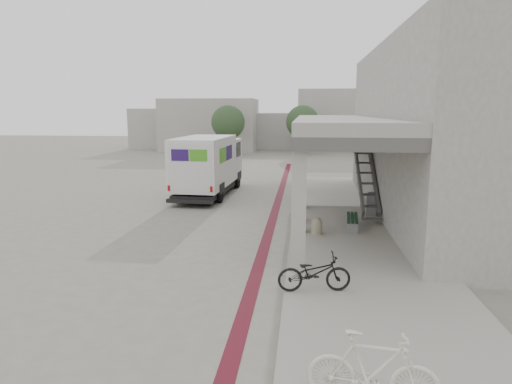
# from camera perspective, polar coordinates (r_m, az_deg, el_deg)

# --- Properties ---
(ground) EXTENTS (120.00, 120.00, 0.00)m
(ground) POSITION_cam_1_polar(r_m,az_deg,el_deg) (15.87, -2.22, -5.63)
(ground) COLOR slate
(ground) RESTS_ON ground
(bike_lane_stripe) EXTENTS (0.35, 40.00, 0.01)m
(bike_lane_stripe) POSITION_cam_1_polar(r_m,az_deg,el_deg) (17.68, 1.93, -3.95)
(bike_lane_stripe) COLOR #4F0F1B
(bike_lane_stripe) RESTS_ON ground
(sidewalk) EXTENTS (4.40, 28.00, 0.12)m
(sidewalk) POSITION_cam_1_polar(r_m,az_deg,el_deg) (15.80, 12.37, -5.71)
(sidewalk) COLOR #9D988D
(sidewalk) RESTS_ON ground
(transit_building) EXTENTS (7.60, 17.00, 7.00)m
(transit_building) POSITION_cam_1_polar(r_m,az_deg,el_deg) (20.16, 19.42, 7.00)
(transit_building) COLOR gray
(transit_building) RESTS_ON ground
(distant_backdrop) EXTENTS (28.00, 10.00, 6.50)m
(distant_backdrop) POSITION_cam_1_polar(r_m,az_deg,el_deg) (51.26, 0.38, 8.38)
(distant_backdrop) COLOR #97958F
(distant_backdrop) RESTS_ON ground
(tree_left) EXTENTS (3.20, 3.20, 4.80)m
(tree_left) POSITION_cam_1_polar(r_m,az_deg,el_deg) (43.72, -3.50, 8.68)
(tree_left) COLOR #38281C
(tree_left) RESTS_ON ground
(tree_mid) EXTENTS (3.20, 3.20, 4.80)m
(tree_mid) POSITION_cam_1_polar(r_m,az_deg,el_deg) (45.12, 5.83, 8.69)
(tree_mid) COLOR #38281C
(tree_mid) RESTS_ON ground
(tree_right) EXTENTS (3.20, 3.20, 4.80)m
(tree_right) POSITION_cam_1_polar(r_m,az_deg,el_deg) (44.80, 16.22, 8.33)
(tree_right) COLOR #38281C
(tree_right) RESTS_ON ground
(fedex_truck) EXTENTS (2.57, 7.20, 3.03)m
(fedex_truck) POSITION_cam_1_polar(r_m,az_deg,el_deg) (23.52, -5.92, 3.52)
(fedex_truck) COLOR black
(fedex_truck) RESTS_ON ground
(bench) EXTENTS (0.53, 1.77, 0.41)m
(bench) POSITION_cam_1_polar(r_m,az_deg,el_deg) (16.85, 11.95, -3.45)
(bench) COLOR gray
(bench) RESTS_ON sidewalk
(bollard_near) EXTENTS (0.39, 0.39, 0.58)m
(bollard_near) POSITION_cam_1_polar(r_m,az_deg,el_deg) (15.88, 7.61, -4.16)
(bollard_near) COLOR gray
(bollard_near) RESTS_ON sidewalk
(bollard_far) EXTENTS (0.40, 0.40, 0.60)m
(bollard_far) POSITION_cam_1_polar(r_m,az_deg,el_deg) (17.62, 5.53, -2.66)
(bollard_far) COLOR tan
(bollard_far) RESTS_ON sidewalk
(utility_cabinet) EXTENTS (0.51, 0.62, 0.90)m
(utility_cabinet) POSITION_cam_1_polar(r_m,az_deg,el_deg) (19.07, 14.32, -1.47)
(utility_cabinet) COLOR gray
(utility_cabinet) RESTS_ON sidewalk
(bicycle_black) EXTENTS (1.79, 0.86, 0.90)m
(bicycle_black) POSITION_cam_1_polar(r_m,az_deg,el_deg) (10.93, 7.29, -9.97)
(bicycle_black) COLOR black
(bicycle_black) RESTS_ON sidewalk
(bicycle_cream) EXTENTS (1.95, 0.79, 1.14)m
(bicycle_cream) POSITION_cam_1_polar(r_m,az_deg,el_deg) (7.15, 14.43, -20.73)
(bicycle_cream) COLOR silver
(bicycle_cream) RESTS_ON sidewalk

